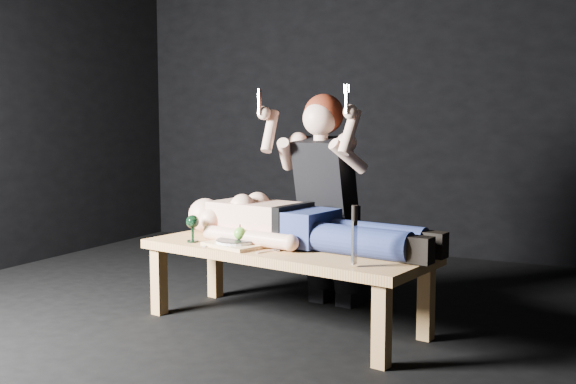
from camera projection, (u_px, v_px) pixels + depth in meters
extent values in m
plane|color=black|center=(253.00, 330.00, 3.60)|extent=(5.00, 5.00, 0.00)
plane|color=black|center=(392.00, 81.00, 5.68)|extent=(5.00, 0.00, 5.00)
cube|color=tan|center=(284.00, 286.00, 3.64)|extent=(1.72, 0.89, 0.45)
cube|color=tan|center=(236.00, 245.00, 3.63)|extent=(0.39, 0.33, 0.02)
cylinder|color=white|center=(236.00, 241.00, 3.63)|extent=(0.28, 0.28, 0.02)
sphere|color=green|center=(240.00, 233.00, 3.63)|extent=(0.07, 0.07, 0.07)
cube|color=#B2B2B7|center=(214.00, 244.00, 3.68)|extent=(0.04, 0.17, 0.01)
cube|color=#B2B2B7|center=(269.00, 251.00, 3.49)|extent=(0.08, 0.17, 0.01)
cube|color=#B2B2B7|center=(278.00, 248.00, 3.56)|extent=(0.10, 0.16, 0.01)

